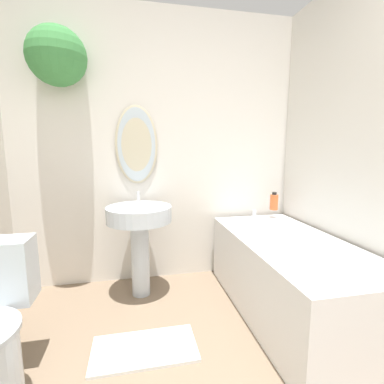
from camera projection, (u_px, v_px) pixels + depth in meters
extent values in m
cube|color=silver|center=(159.00, 149.00, 2.51)|extent=(2.60, 0.06, 2.40)
ellipsoid|color=beige|center=(137.00, 145.00, 2.42)|extent=(0.36, 0.02, 0.68)
ellipsoid|color=silver|center=(137.00, 145.00, 2.41)|extent=(0.32, 0.01, 0.64)
cylinder|color=#9E6042|center=(56.00, 42.00, 2.07)|extent=(0.20, 0.20, 0.11)
sphere|color=#3D8442|center=(57.00, 56.00, 2.09)|extent=(0.44, 0.44, 0.44)
cylinder|color=silver|center=(140.00, 258.00, 2.28)|extent=(0.15, 0.15, 0.63)
cylinder|color=silver|center=(139.00, 214.00, 2.22)|extent=(0.52, 0.52, 0.12)
cylinder|color=silver|center=(138.00, 197.00, 2.35)|extent=(0.02, 0.02, 0.10)
cube|color=silver|center=(290.00, 277.00, 2.03)|extent=(0.72, 1.48, 0.56)
cube|color=silver|center=(292.00, 243.00, 1.99)|extent=(0.62, 1.38, 0.04)
cylinder|color=silver|center=(254.00, 214.00, 2.60)|extent=(0.04, 0.04, 0.08)
cylinder|color=#DB6633|center=(274.00, 202.00, 2.60)|extent=(0.08, 0.08, 0.14)
cylinder|color=black|center=(274.00, 193.00, 2.59)|extent=(0.04, 0.04, 0.02)
cube|color=silver|center=(145.00, 349.00, 1.67)|extent=(0.62, 0.33, 0.02)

